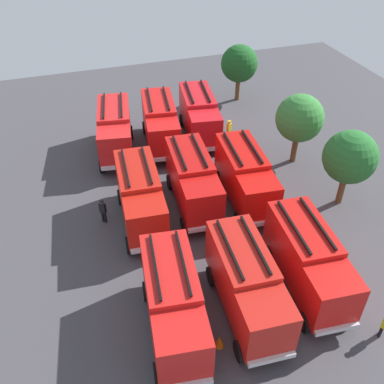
% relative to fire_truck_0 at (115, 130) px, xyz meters
% --- Properties ---
extents(ground_plane, '(54.55, 54.55, 0.00)m').
position_rel_fire_truck_0_xyz_m(ground_plane, '(8.78, 3.66, -2.15)').
color(ground_plane, '#423F44').
extents(fire_truck_0, '(7.51, 3.71, 3.88)m').
position_rel_fire_truck_0_xyz_m(fire_truck_0, '(0.00, 0.00, 0.00)').
color(fire_truck_0, red).
rests_on(fire_truck_0, ground).
extents(fire_truck_1, '(7.37, 3.21, 3.88)m').
position_rel_fire_truck_0_xyz_m(fire_truck_1, '(9.06, 0.05, 0.00)').
color(fire_truck_1, red).
rests_on(fire_truck_1, ground).
extents(fire_truck_2, '(7.45, 3.47, 3.88)m').
position_rel_fire_truck_0_xyz_m(fire_truck_2, '(17.81, -0.26, 0.00)').
color(fire_truck_2, red).
rests_on(fire_truck_2, ground).
extents(fire_truck_3, '(7.48, 3.60, 3.88)m').
position_rel_fire_truck_0_xyz_m(fire_truck_3, '(0.01, 3.76, 0.00)').
color(fire_truck_3, red).
rests_on(fire_truck_3, ground).
extents(fire_truck_4, '(7.38, 3.24, 3.88)m').
position_rel_fire_truck_0_xyz_m(fire_truck_4, '(8.40, 3.84, 0.00)').
color(fire_truck_4, red).
rests_on(fire_truck_4, ground).
extents(fire_truck_5, '(7.35, 3.15, 3.88)m').
position_rel_fire_truck_0_xyz_m(fire_truck_5, '(17.83, 3.67, 0.00)').
color(fire_truck_5, red).
rests_on(fire_truck_5, ground).
extents(fire_truck_6, '(7.48, 3.61, 3.88)m').
position_rel_fire_truck_0_xyz_m(fire_truck_6, '(-0.30, 7.29, 0.00)').
color(fire_truck_6, red).
rests_on(fire_truck_6, ground).
extents(fire_truck_7, '(7.40, 3.30, 3.88)m').
position_rel_fire_truck_0_xyz_m(fire_truck_7, '(9.09, 7.42, 0.00)').
color(fire_truck_7, red).
rests_on(fire_truck_7, ground).
extents(fire_truck_8, '(7.38, 3.26, 3.88)m').
position_rel_fire_truck_0_xyz_m(fire_truck_8, '(17.37, 7.55, 0.00)').
color(fire_truck_8, red).
rests_on(fire_truck_8, ground).
extents(firefighter_0, '(0.44, 0.48, 1.73)m').
position_rel_fire_truck_0_xyz_m(firefighter_0, '(21.47, 9.66, -1.18)').
color(firefighter_0, black).
rests_on(firefighter_0, ground).
extents(firefighter_1, '(0.40, 0.48, 1.84)m').
position_rel_fire_truck_0_xyz_m(firefighter_1, '(0.99, 9.54, -1.11)').
color(firefighter_1, black).
rests_on(firefighter_1, ground).
extents(firefighter_2, '(0.46, 0.47, 1.80)m').
position_rel_fire_truck_0_xyz_m(firefighter_2, '(8.33, -2.40, -1.13)').
color(firefighter_2, black).
rests_on(firefighter_2, ground).
extents(tree_0, '(3.57, 3.57, 5.53)m').
position_rel_fire_truck_0_xyz_m(tree_0, '(-6.14, 13.34, 1.57)').
color(tree_0, brown).
rests_on(tree_0, ground).
extents(tree_1, '(3.66, 3.66, 5.68)m').
position_rel_fire_truck_0_xyz_m(tree_1, '(5.64, 13.27, 1.67)').
color(tree_1, brown).
rests_on(tree_1, ground).
extents(tree_2, '(3.62, 3.62, 5.61)m').
position_rel_fire_truck_0_xyz_m(tree_2, '(11.38, 13.81, 1.62)').
color(tree_2, brown).
rests_on(tree_2, ground).
extents(traffic_cone_0, '(0.48, 0.48, 0.68)m').
position_rel_fire_truck_0_xyz_m(traffic_cone_0, '(5.44, 9.59, -1.81)').
color(traffic_cone_0, '#F2600C').
rests_on(traffic_cone_0, ground).
extents(traffic_cone_1, '(0.51, 0.51, 0.73)m').
position_rel_fire_truck_0_xyz_m(traffic_cone_1, '(19.46, 1.60, -1.79)').
color(traffic_cone_1, '#F2600C').
rests_on(traffic_cone_1, ground).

